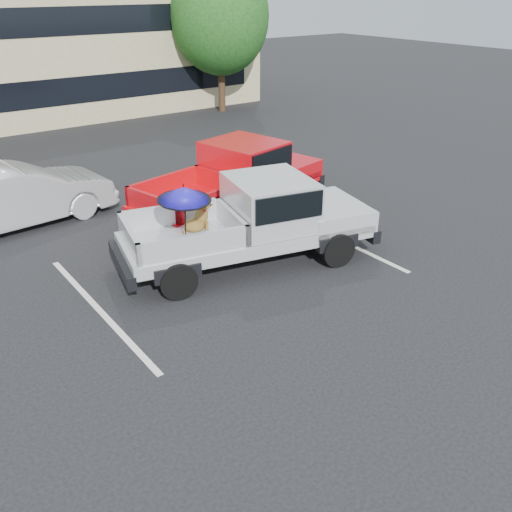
# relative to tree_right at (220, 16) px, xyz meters

# --- Properties ---
(ground) EXTENTS (90.00, 90.00, 0.00)m
(ground) POSITION_rel_tree_right_xyz_m (-9.00, -16.00, -4.21)
(ground) COLOR black
(ground) RESTS_ON ground
(stripe_left) EXTENTS (0.12, 5.00, 0.01)m
(stripe_left) POSITION_rel_tree_right_xyz_m (-12.00, -14.00, -4.21)
(stripe_left) COLOR silver
(stripe_left) RESTS_ON ground
(stripe_right) EXTENTS (0.12, 5.00, 0.01)m
(stripe_right) POSITION_rel_tree_right_xyz_m (-6.00, -14.00, -4.21)
(stripe_right) COLOR silver
(stripe_right) RESTS_ON ground
(motel_building) EXTENTS (20.40, 8.40, 6.30)m
(motel_building) POSITION_rel_tree_right_xyz_m (-7.00, 4.99, -1.00)
(motel_building) COLOR tan
(motel_building) RESTS_ON ground
(tree_right) EXTENTS (4.46, 4.46, 6.78)m
(tree_right) POSITION_rel_tree_right_xyz_m (0.00, 0.00, 0.00)
(tree_right) COLOR #332114
(tree_right) RESTS_ON ground
(tree_back) EXTENTS (4.68, 4.68, 7.11)m
(tree_back) POSITION_rel_tree_right_xyz_m (-3.00, 8.00, 0.20)
(tree_back) COLOR #332114
(tree_back) RESTS_ON ground
(silver_pickup) EXTENTS (5.98, 3.18, 2.06)m
(silver_pickup) POSITION_rel_tree_right_xyz_m (-8.22, -14.07, -3.16)
(silver_pickup) COLOR black
(silver_pickup) RESTS_ON ground
(red_pickup) EXTENTS (6.08, 3.22, 1.91)m
(red_pickup) POSITION_rel_tree_right_xyz_m (-6.89, -11.41, -3.17)
(red_pickup) COLOR black
(red_pickup) RESTS_ON ground
(silver_sedan) EXTENTS (4.88, 2.08, 1.56)m
(silver_sedan) POSITION_rel_tree_right_xyz_m (-11.90, -8.77, -3.43)
(silver_sedan) COLOR silver
(silver_sedan) RESTS_ON ground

